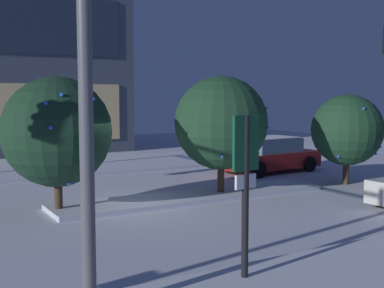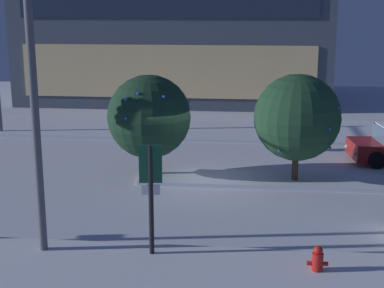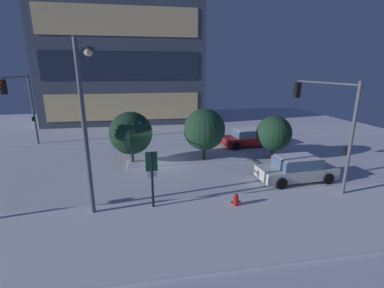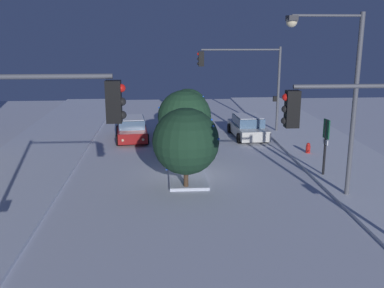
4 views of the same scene
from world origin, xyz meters
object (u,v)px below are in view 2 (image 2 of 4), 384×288
object	(u,v)px
fire_hydrant	(318,262)
decorated_tree_median	(297,118)
parking_info_sign	(151,187)
street_lamp_arched	(43,49)
decorated_tree_right_of_median	(149,117)

from	to	relation	value
fire_hydrant	decorated_tree_median	world-z (taller)	decorated_tree_median
parking_info_sign	decorated_tree_median	distance (m)	7.71
street_lamp_arched	parking_info_sign	distance (m)	4.30
fire_hydrant	decorated_tree_right_of_median	distance (m)	9.21
street_lamp_arched	fire_hydrant	distance (m)	8.29
parking_info_sign	decorated_tree_right_of_median	bearing A→B (deg)	3.39
parking_info_sign	decorated_tree_right_of_median	distance (m)	6.96
decorated_tree_median	decorated_tree_right_of_median	distance (m)	5.19
street_lamp_arched	decorated_tree_right_of_median	size ratio (longest dim) A/B	2.07
decorated_tree_median	parking_info_sign	bearing A→B (deg)	-120.57
street_lamp_arched	fire_hydrant	world-z (taller)	street_lamp_arched
fire_hydrant	decorated_tree_median	size ratio (longest dim) A/B	0.19
parking_info_sign	decorated_tree_median	size ratio (longest dim) A/B	0.75
fire_hydrant	decorated_tree_median	bearing A→B (deg)	90.26
parking_info_sign	decorated_tree_median	bearing A→B (deg)	-37.73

